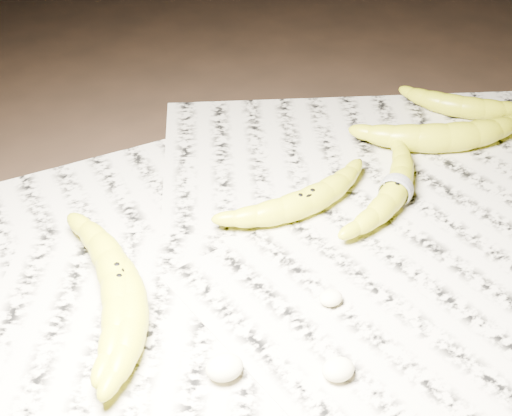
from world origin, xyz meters
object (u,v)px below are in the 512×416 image
object	(u,v)px
banana_left_b	(130,302)
banana_taped	(396,187)
banana_upper_a	(446,135)
banana_upper_b	(462,104)
banana_left_a	(117,281)
banana_center	(305,200)

from	to	relation	value
banana_left_b	banana_taped	bearing A→B (deg)	-68.09
banana_taped	banana_upper_a	bearing A→B (deg)	-11.75
banana_upper_a	banana_upper_b	world-z (taller)	banana_upper_a
banana_left_a	banana_left_b	size ratio (longest dim) A/B	1.16
banana_left_b	banana_upper_a	xyz separation A→B (m)	(0.47, 0.15, 0.00)
banana_left_a	banana_center	bearing A→B (deg)	-71.46
banana_upper_a	banana_upper_b	xyz separation A→B (m)	(0.07, 0.07, -0.00)
banana_center	banana_left_a	bearing A→B (deg)	-177.93
banana_taped	banana_upper_a	distance (m)	0.14
banana_center	banana_upper_a	xyz separation A→B (m)	(0.24, 0.06, 0.00)
banana_left_a	banana_upper_b	bearing A→B (deg)	-66.33
banana_left_a	banana_upper_a	size ratio (longest dim) A/B	1.04
banana_left_b	banana_center	bearing A→B (deg)	-58.81
banana_left_b	banana_taped	world-z (taller)	banana_left_b
banana_left_b	banana_center	xyz separation A→B (m)	(0.24, 0.09, -0.00)
banana_center	banana_upper_a	size ratio (longest dim) A/B	0.89
banana_left_a	banana_taped	xyz separation A→B (m)	(0.36, 0.04, -0.00)
banana_left_b	banana_upper_b	distance (m)	0.59
banana_taped	banana_center	bearing A→B (deg)	127.95
banana_taped	banana_left_a	bearing A→B (deg)	142.87
banana_left_a	banana_upper_b	xyz separation A→B (m)	(0.55, 0.19, -0.00)
banana_upper_b	banana_left_b	bearing A→B (deg)	-118.67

